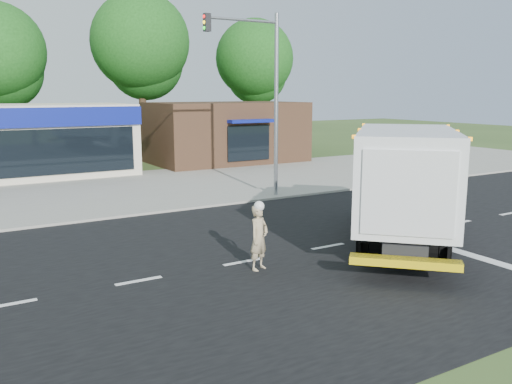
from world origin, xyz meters
The scene contains 10 objects.
ground centered at (0.00, 0.00, 0.00)m, with size 120.00×120.00×0.00m, color #385123.
road_asphalt centered at (0.00, 0.00, 0.00)m, with size 60.00×14.00×0.02m, color black.
sidewalk centered at (0.00, 8.20, 0.06)m, with size 60.00×2.40×0.12m, color gray.
parking_apron centered at (0.00, 14.00, 0.01)m, with size 60.00×9.00×0.02m, color gray.
lane_markings centered at (1.35, -1.35, 0.02)m, with size 55.20×7.00×0.01m.
ems_box_truck centered at (2.19, -0.88, 2.10)m, with size 7.55×7.61×3.64m.
emergency_worker centered at (-2.93, -0.76, 0.92)m, with size 0.76×0.64×1.87m.
brown_storefront centered at (7.00, 19.98, 2.00)m, with size 10.00×6.70×4.00m.
traffic_signal_pole centered at (2.35, 7.60, 4.92)m, with size 3.51×0.25×8.00m.
background_trees centered at (-0.85, 28.16, 7.38)m, with size 36.77×7.39×12.10m.
Camera 1 is at (-10.10, -12.61, 4.68)m, focal length 38.00 mm.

